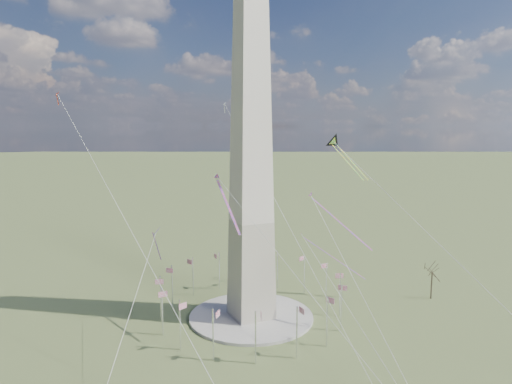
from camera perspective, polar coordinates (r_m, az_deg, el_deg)
name	(u,v)px	position (r m, az deg, el deg)	size (l,w,h in m)	color
ground	(251,318)	(137.79, -0.60, -15.43)	(2000.00, 2000.00, 0.00)	#485B2D
plaza	(251,316)	(137.63, -0.60, -15.28)	(36.00, 36.00, 0.80)	#A3A095
washington_monument	(251,153)	(126.44, -0.63, 4.90)	(15.56, 15.56, 100.00)	#BAAF9C
flagpole_ring	(251,294)	(135.04, -0.61, -12.60)	(54.40, 54.40, 13.00)	white
tree_near	(432,270)	(158.80, 21.18, -9.05)	(7.74, 7.74, 13.55)	#4E412F
kite_delta_black	(335,144)	(157.86, 9.90, 5.90)	(6.76, 17.88, 14.68)	black
kite_diamond_purple	(156,235)	(130.24, -12.33, -5.30)	(2.77, 3.33, 9.78)	#401A76
kite_streamer_left	(331,214)	(129.09, 9.40, -2.74)	(9.31, 19.07, 13.94)	#F35126
kite_streamer_mid	(224,197)	(119.90, -3.96, -0.59)	(2.39, 19.17, 13.15)	#F35126
kite_streamer_right	(323,250)	(151.20, 8.42, -7.19)	(17.43, 14.60, 14.75)	#F35126
kite_small_red	(57,95)	(153.65, -23.59, 11.02)	(1.10, 1.77, 4.05)	red
kite_small_white	(225,105)	(176.40, -3.96, 10.79)	(1.17, 1.87, 4.19)	silver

